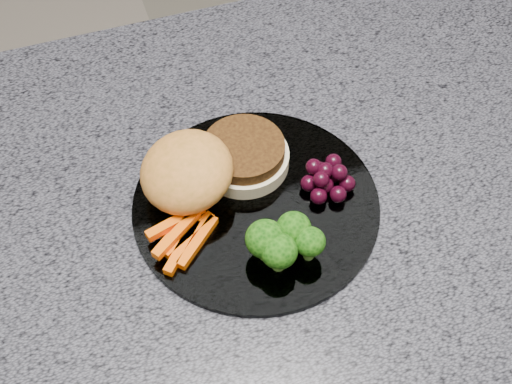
# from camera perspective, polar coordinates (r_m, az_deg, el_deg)

# --- Properties ---
(island_cabinet) EXTENTS (1.20, 0.60, 0.86)m
(island_cabinet) POSITION_cam_1_polar(r_m,az_deg,el_deg) (1.19, 4.66, -11.89)
(island_cabinet) COLOR brown
(island_cabinet) RESTS_ON ground
(countertop) EXTENTS (1.20, 0.60, 0.04)m
(countertop) POSITION_cam_1_polar(r_m,az_deg,el_deg) (0.81, 6.74, 1.53)
(countertop) COLOR #4F4F59
(countertop) RESTS_ON island_cabinet
(plate) EXTENTS (0.26, 0.26, 0.01)m
(plate) POSITION_cam_1_polar(r_m,az_deg,el_deg) (0.75, 0.00, -1.05)
(plate) COLOR white
(plate) RESTS_ON countertop
(burger) EXTENTS (0.20, 0.15, 0.05)m
(burger) POSITION_cam_1_polar(r_m,az_deg,el_deg) (0.75, -3.88, 1.91)
(burger) COLOR beige
(burger) RESTS_ON plate
(carrot_sticks) EXTENTS (0.08, 0.07, 0.02)m
(carrot_sticks) POSITION_cam_1_polar(r_m,az_deg,el_deg) (0.72, -5.87, -3.45)
(carrot_sticks) COLOR #FC5C04
(carrot_sticks) RESTS_ON plate
(broccoli) EXTENTS (0.08, 0.06, 0.05)m
(broccoli) POSITION_cam_1_polar(r_m,az_deg,el_deg) (0.69, 2.15, -3.91)
(broccoli) COLOR #609937
(broccoli) RESTS_ON plate
(grape_bunch) EXTENTS (0.06, 0.06, 0.03)m
(grape_bunch) POSITION_cam_1_polar(r_m,az_deg,el_deg) (0.75, 5.71, 1.11)
(grape_bunch) COLOR black
(grape_bunch) RESTS_ON plate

